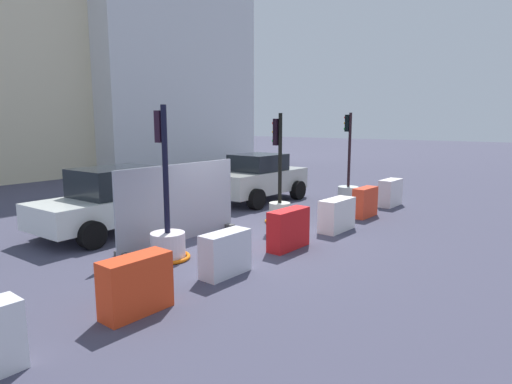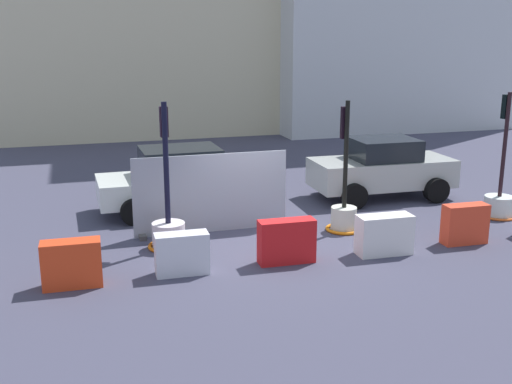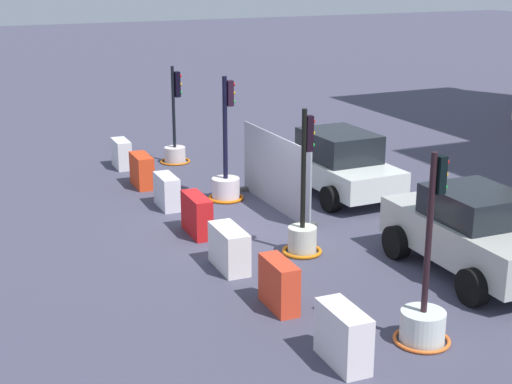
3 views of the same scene
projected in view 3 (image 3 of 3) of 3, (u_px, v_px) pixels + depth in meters
The scene contains 15 objects.
ground_plane at pixel (243, 227), 17.47m from camera, with size 120.00×120.00×0.00m, color #424155.
traffic_light_0 at pixel (175, 146), 22.92m from camera, with size 0.91×0.91×2.89m.
traffic_light_1 at pixel (226, 181), 19.35m from camera, with size 0.91×0.91×3.14m.
traffic_light_2 at pixel (303, 230), 15.78m from camera, with size 0.84×0.84×3.04m.
traffic_light_3 at pixel (424, 316), 12.10m from camera, with size 0.92×0.92×3.12m.
construction_barrier_0 at pixel (121, 154), 22.35m from camera, with size 0.98×0.44×0.83m.
construction_barrier_1 at pixel (142, 171), 20.48m from camera, with size 1.07×0.46×0.87m.
construction_barrier_2 at pixel (167, 192), 18.74m from camera, with size 1.03×0.44×0.81m.
construction_barrier_3 at pixel (197, 215), 16.89m from camera, with size 1.15×0.42×0.89m.
construction_barrier_4 at pixel (229, 249), 15.00m from camera, with size 1.17×0.51×0.84m.
construction_barrier_5 at pixel (279, 285), 13.28m from camera, with size 1.00×0.40×0.88m.
construction_barrier_6 at pixel (343, 336), 11.44m from camera, with size 1.08×0.48×0.90m.
car_silver_hatchback at pixel (472, 232), 14.69m from camera, with size 3.95×2.14×1.68m.
car_white_van at pixel (337, 163), 19.76m from camera, with size 4.07×2.14×1.65m.
site_fence_panel at pixel (275, 174), 18.58m from camera, with size 3.61×0.50×1.83m.
Camera 3 is at (15.11, -6.60, 5.84)m, focal length 53.72 mm.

